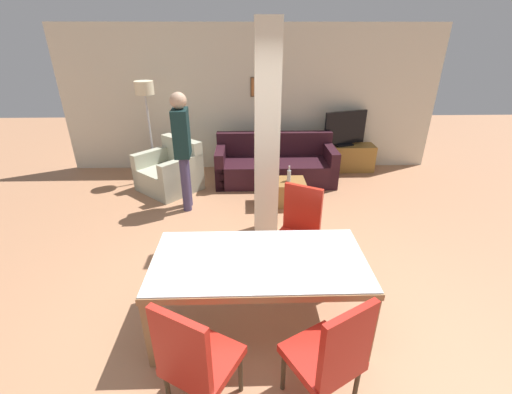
{
  "coord_description": "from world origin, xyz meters",
  "views": [
    {
      "loc": [
        -0.1,
        -2.44,
        2.53
      ],
      "look_at": [
        0.0,
        0.92,
        0.91
      ],
      "focal_mm": 24.0,
      "sensor_mm": 36.0,
      "label": 1
    }
  ],
  "objects_px": {
    "standing_person": "(182,144)",
    "dining_table": "(259,272)",
    "dining_chair_far_right": "(298,229)",
    "sofa": "(275,166)",
    "bottle": "(289,175)",
    "coffee_table": "(281,192)",
    "tv_stand": "(342,158)",
    "armchair": "(171,173)",
    "floor_lamp": "(146,98)",
    "tv_screen": "(345,129)",
    "dining_chair_near_right": "(331,354)",
    "dining_chair_near_left": "(195,358)"
  },
  "relations": [
    {
      "from": "dining_chair_near_right",
      "to": "dining_table",
      "type": "bearing_deg",
      "value": 90.0
    },
    {
      "from": "bottle",
      "to": "coffee_table",
      "type": "bearing_deg",
      "value": -176.66
    },
    {
      "from": "armchair",
      "to": "standing_person",
      "type": "bearing_deg",
      "value": 159.98
    },
    {
      "from": "standing_person",
      "to": "tv_stand",
      "type": "bearing_deg",
      "value": 115.7
    },
    {
      "from": "dining_chair_near_right",
      "to": "coffee_table",
      "type": "bearing_deg",
      "value": 60.84
    },
    {
      "from": "dining_chair_near_left",
      "to": "floor_lamp",
      "type": "bearing_deg",
      "value": 136.17
    },
    {
      "from": "dining_chair_near_left",
      "to": "bottle",
      "type": "relative_size",
      "value": 4.06
    },
    {
      "from": "sofa",
      "to": "standing_person",
      "type": "bearing_deg",
      "value": 35.77
    },
    {
      "from": "armchair",
      "to": "dining_chair_near_right",
      "type": "bearing_deg",
      "value": 157.18
    },
    {
      "from": "dining_table",
      "to": "floor_lamp",
      "type": "bearing_deg",
      "value": 116.74
    },
    {
      "from": "coffee_table",
      "to": "bottle",
      "type": "relative_size",
      "value": 2.99
    },
    {
      "from": "dining_table",
      "to": "dining_chair_far_right",
      "type": "height_order",
      "value": "dining_chair_far_right"
    },
    {
      "from": "coffee_table",
      "to": "sofa",
      "type": "bearing_deg",
      "value": 91.23
    },
    {
      "from": "dining_table",
      "to": "tv_screen",
      "type": "relative_size",
      "value": 2.18
    },
    {
      "from": "dining_chair_far_right",
      "to": "tv_screen",
      "type": "bearing_deg",
      "value": -83.49
    },
    {
      "from": "armchair",
      "to": "standing_person",
      "type": "relative_size",
      "value": 0.7
    },
    {
      "from": "dining_chair_near_right",
      "to": "floor_lamp",
      "type": "bearing_deg",
      "value": 87.83
    },
    {
      "from": "sofa",
      "to": "armchair",
      "type": "relative_size",
      "value": 1.73
    },
    {
      "from": "standing_person",
      "to": "dining_chair_near_right",
      "type": "bearing_deg",
      "value": 21.54
    },
    {
      "from": "dining_table",
      "to": "tv_screen",
      "type": "distance_m",
      "value": 4.42
    },
    {
      "from": "dining_table",
      "to": "bottle",
      "type": "distance_m",
      "value": 2.61
    },
    {
      "from": "dining_chair_near_left",
      "to": "dining_table",
      "type": "bearing_deg",
      "value": 90.0
    },
    {
      "from": "bottle",
      "to": "dining_table",
      "type": "bearing_deg",
      "value": -102.58
    },
    {
      "from": "dining_table",
      "to": "dining_chair_near_right",
      "type": "bearing_deg",
      "value": -60.59
    },
    {
      "from": "tv_stand",
      "to": "tv_screen",
      "type": "xyz_separation_m",
      "value": [
        0.0,
        0.0,
        0.59
      ]
    },
    {
      "from": "dining_chair_near_right",
      "to": "coffee_table",
      "type": "xyz_separation_m",
      "value": [
        -0.01,
        3.36,
        -0.34
      ]
    },
    {
      "from": "dining_chair_near_left",
      "to": "dining_chair_near_right",
      "type": "height_order",
      "value": "same"
    },
    {
      "from": "bottle",
      "to": "floor_lamp",
      "type": "height_order",
      "value": "floor_lamp"
    },
    {
      "from": "dining_chair_near_right",
      "to": "tv_screen",
      "type": "distance_m",
      "value": 5.04
    },
    {
      "from": "armchair",
      "to": "tv_screen",
      "type": "distance_m",
      "value": 3.4
    },
    {
      "from": "dining_chair_near_right",
      "to": "sofa",
      "type": "height_order",
      "value": "dining_chair_near_right"
    },
    {
      "from": "tv_stand",
      "to": "coffee_table",
      "type": "bearing_deg",
      "value": -132.44
    },
    {
      "from": "bottle",
      "to": "tv_screen",
      "type": "relative_size",
      "value": 0.29
    },
    {
      "from": "dining_chair_far_right",
      "to": "floor_lamp",
      "type": "bearing_deg",
      "value": -21.27
    },
    {
      "from": "coffee_table",
      "to": "bottle",
      "type": "xyz_separation_m",
      "value": [
        0.12,
        0.01,
        0.29
      ]
    },
    {
      "from": "dining_chair_far_right",
      "to": "sofa",
      "type": "relative_size",
      "value": 0.48
    },
    {
      "from": "dining_chair_near_right",
      "to": "dining_chair_far_right",
      "type": "relative_size",
      "value": 1.0
    },
    {
      "from": "sofa",
      "to": "tv_screen",
      "type": "xyz_separation_m",
      "value": [
        1.38,
        0.51,
        0.55
      ]
    },
    {
      "from": "coffee_table",
      "to": "floor_lamp",
      "type": "height_order",
      "value": "floor_lamp"
    },
    {
      "from": "tv_stand",
      "to": "armchair",
      "type": "bearing_deg",
      "value": -165.69
    },
    {
      "from": "tv_screen",
      "to": "standing_person",
      "type": "bearing_deg",
      "value": 10.26
    },
    {
      "from": "coffee_table",
      "to": "floor_lamp",
      "type": "xyz_separation_m",
      "value": [
        -2.27,
        1.07,
        1.3
      ]
    },
    {
      "from": "dining_chair_near_right",
      "to": "dining_chair_far_right",
      "type": "distance_m",
      "value": 1.65
    },
    {
      "from": "dining_chair_near_left",
      "to": "floor_lamp",
      "type": "xyz_separation_m",
      "value": [
        -1.35,
        4.44,
        0.96
      ]
    },
    {
      "from": "dining_chair_far_right",
      "to": "armchair",
      "type": "height_order",
      "value": "dining_chair_far_right"
    },
    {
      "from": "floor_lamp",
      "to": "standing_person",
      "type": "distance_m",
      "value": 1.47
    },
    {
      "from": "dining_chair_far_right",
      "to": "coffee_table",
      "type": "relative_size",
      "value": 1.36
    },
    {
      "from": "standing_person",
      "to": "dining_table",
      "type": "bearing_deg",
      "value": 19.86
    },
    {
      "from": "armchair",
      "to": "coffee_table",
      "type": "xyz_separation_m",
      "value": [
        1.89,
        -0.66,
        -0.09
      ]
    },
    {
      "from": "dining_chair_near_left",
      "to": "bottle",
      "type": "distance_m",
      "value": 3.53
    }
  ]
}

